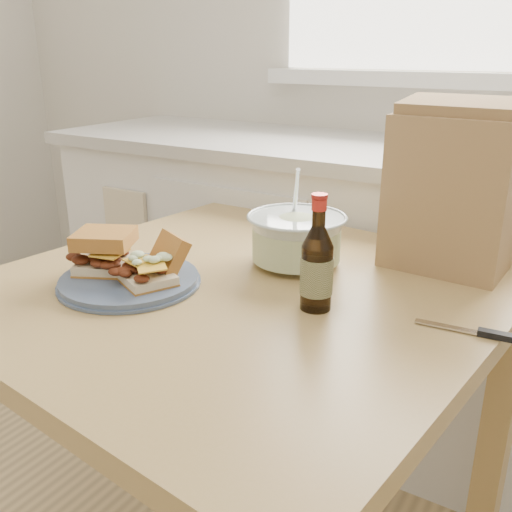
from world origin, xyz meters
The scene contains 10 objects.
wall_back centered at (0.00, 2.00, 1.35)m, with size 4.00×0.02×2.70m, color beige.
cabinet_run centered at (0.00, 1.70, 0.47)m, with size 2.50×0.64×0.94m.
dining_table centered at (-0.12, 0.90, 0.67)m, with size 1.05×1.05×0.78m.
plate centered at (-0.31, 0.79, 0.79)m, with size 0.27×0.27×0.02m, color #475873.
sandwich_left centered at (-0.37, 0.79, 0.84)m, with size 0.14×0.14×0.08m.
sandwich_right centered at (-0.26, 0.81, 0.83)m, with size 0.13×0.17×0.08m.
coleslaw_bowl centered at (-0.08, 1.06, 0.83)m, with size 0.21×0.21×0.21m.
beer_bottle centered at (0.05, 0.88, 0.86)m, with size 0.06×0.06×0.21m.
knife centered at (0.33, 0.93, 0.79)m, with size 0.17×0.03×0.01m.
paper_bag centered at (0.19, 1.21, 0.94)m, with size 0.24×0.16×0.31m, color tan.
Camera 1 is at (0.44, 0.04, 1.22)m, focal length 40.00 mm.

